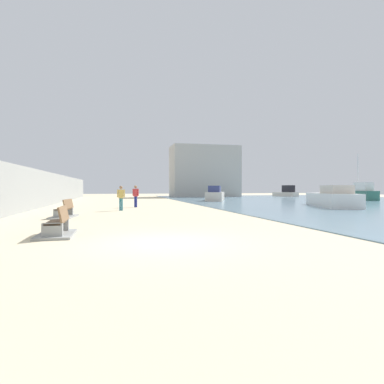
# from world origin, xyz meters

# --- Properties ---
(ground_plane) EXTENTS (120.00, 120.00, 0.00)m
(ground_plane) POSITION_xyz_m (0.00, 18.00, 0.00)
(ground_plane) COLOR beige
(seawall) EXTENTS (0.80, 64.00, 2.99)m
(seawall) POSITION_xyz_m (-7.50, 18.00, 1.49)
(seawall) COLOR gray
(seawall) RESTS_ON ground
(water_bay) EXTENTS (36.00, 68.00, 0.04)m
(water_bay) POSITION_xyz_m (24.00, 18.00, 0.02)
(water_bay) COLOR #6B8EA3
(water_bay) RESTS_ON ground
(bench_near) EXTENTS (1.13, 2.11, 0.98)m
(bench_near) POSITION_xyz_m (-3.20, 2.11, 0.23)
(bench_near) COLOR gray
(bench_near) RESTS_ON ground
(bench_far) EXTENTS (1.34, 2.22, 0.98)m
(bench_far) POSITION_xyz_m (-4.01, 8.91, 0.23)
(bench_far) COLOR gray
(bench_far) RESTS_ON ground
(person_walking) EXTENTS (0.53, 0.23, 1.73)m
(person_walking) POSITION_xyz_m (-1.00, 13.47, 1.01)
(person_walking) COLOR teal
(person_walking) RESTS_ON ground
(person_standing) EXTENTS (0.48, 0.30, 1.79)m
(person_standing) POSITION_xyz_m (0.21, 17.01, 1.05)
(person_standing) COLOR navy
(person_standing) RESTS_ON ground
(boat_nearest) EXTENTS (3.14, 5.14, 2.03)m
(boat_nearest) POSITION_xyz_m (29.35, 43.76, 0.77)
(boat_nearest) COLOR beige
(boat_nearest) RESTS_ON water_bay
(boat_distant) EXTENTS (3.64, 5.20, 1.80)m
(boat_distant) POSITION_xyz_m (10.25, 27.27, 0.73)
(boat_distant) COLOR beige
(boat_distant) RESTS_ON water_bay
(boat_far_right) EXTENTS (3.47, 7.38, 6.07)m
(boat_far_right) POSITION_xyz_m (29.46, 25.69, 0.89)
(boat_far_right) COLOR #337060
(boat_far_right) RESTS_ON water_bay
(boat_outer) EXTENTS (4.69, 7.94, 1.75)m
(boat_outer) POSITION_xyz_m (16.10, 13.66, 0.72)
(boat_outer) COLOR white
(boat_outer) RESTS_ON water_bay
(harbor_building) EXTENTS (12.00, 6.00, 9.09)m
(harbor_building) POSITION_xyz_m (14.19, 46.00, 4.55)
(harbor_building) COLOR #ADAAA3
(harbor_building) RESTS_ON ground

